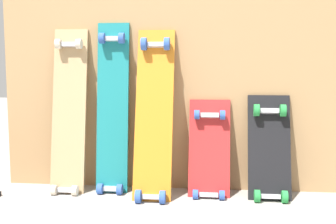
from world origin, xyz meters
name	(u,v)px	position (x,y,z in m)	size (l,w,h in m)	color
ground_plane	(169,190)	(0.00, 0.00, 0.00)	(12.00, 12.00, 0.00)	#9E9991
plywood_wall_panel	(171,25)	(0.00, 0.07, 0.91)	(1.90, 0.04, 1.83)	tan
skateboard_natural	(69,117)	(-0.55, -0.04, 0.41)	(0.19, 0.22, 0.96)	tan
skateboard_teal	(112,114)	(-0.31, -0.02, 0.43)	(0.17, 0.19, 0.99)	#197A7F
skateboard_orange	(154,119)	(-0.07, -0.09, 0.41)	(0.20, 0.32, 0.95)	orange
skateboard_red	(209,155)	(0.22, -0.05, 0.22)	(0.22, 0.21, 0.58)	#B22626
skateboard_black	(269,153)	(0.54, -0.06, 0.24)	(0.22, 0.24, 0.60)	black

